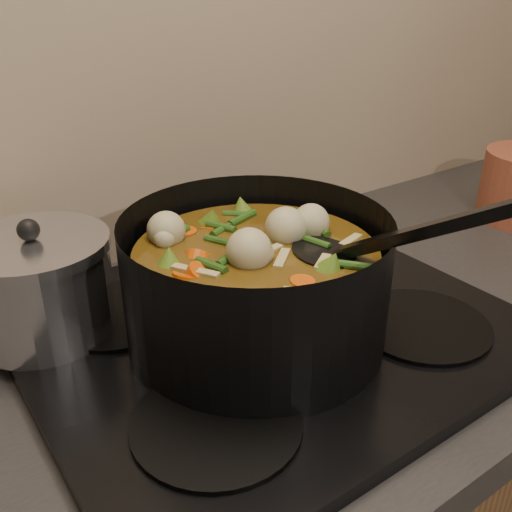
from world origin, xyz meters
TOP-DOWN VIEW (x-y plane):
  - stovetop at (0.00, 1.93)m, footprint 0.62×0.54m
  - stockpot at (-0.03, 1.91)m, footprint 0.35×0.43m
  - saucepan at (-0.25, 2.08)m, footprint 0.19×0.19m

SIDE VIEW (x-z plane):
  - stovetop at x=0.00m, z-range 0.91..0.93m
  - saucepan at x=-0.25m, z-range 0.92..1.07m
  - stockpot at x=-0.03m, z-range 0.89..1.13m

